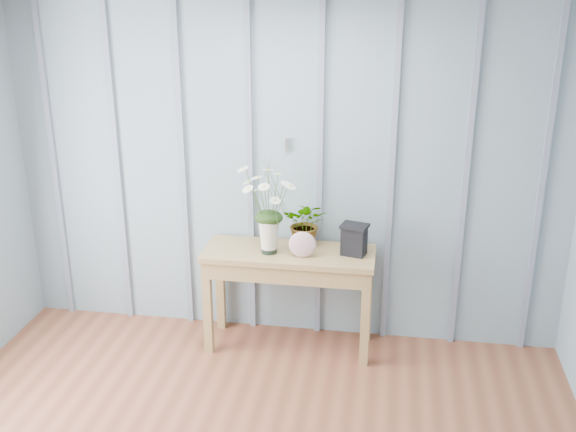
% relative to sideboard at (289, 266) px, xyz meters
% --- Properties ---
extents(room_shell, '(4.00, 4.50, 2.50)m').
position_rel_sideboard_xyz_m(room_shell, '(-0.07, -1.08, 1.35)').
color(room_shell, '#829BA8').
rests_on(room_shell, ground).
extents(sideboard, '(1.20, 0.45, 0.75)m').
position_rel_sideboard_xyz_m(sideboard, '(0.00, 0.00, 0.00)').
color(sideboard, '#997C48').
rests_on(sideboard, ground).
extents(daisy_vase, '(0.48, 0.36, 0.67)m').
position_rel_sideboard_xyz_m(daisy_vase, '(-0.13, -0.05, 0.54)').
color(daisy_vase, black).
rests_on(daisy_vase, sideboard).
extents(spider_plant, '(0.32, 0.29, 0.34)m').
position_rel_sideboard_xyz_m(spider_plant, '(0.10, 0.12, 0.28)').
color(spider_plant, black).
rests_on(spider_plant, sideboard).
extents(felt_disc_vessel, '(0.19, 0.06, 0.19)m').
position_rel_sideboard_xyz_m(felt_disc_vessel, '(0.11, -0.09, 0.21)').
color(felt_disc_vessel, '#955371').
rests_on(felt_disc_vessel, sideboard).
extents(carved_box, '(0.21, 0.18, 0.22)m').
position_rel_sideboard_xyz_m(carved_box, '(0.45, 0.01, 0.23)').
color(carved_box, black).
rests_on(carved_box, sideboard).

